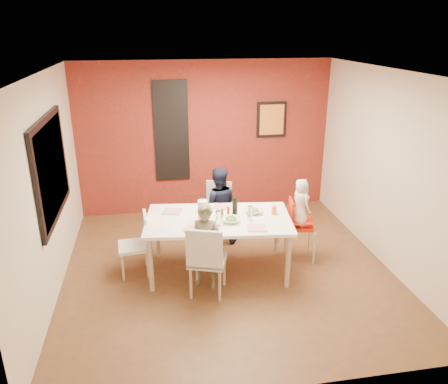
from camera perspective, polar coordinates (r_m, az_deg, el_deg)
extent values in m
plane|color=brown|center=(6.28, 0.47, -9.96)|extent=(4.50, 4.50, 0.00)
cube|color=white|center=(5.42, 0.56, 15.36)|extent=(4.50, 4.50, 0.02)
cube|color=beige|center=(7.85, -2.45, 7.05)|extent=(4.50, 0.02, 2.70)
cube|color=beige|center=(3.71, 6.83, -9.49)|extent=(4.50, 0.02, 2.70)
cube|color=beige|center=(5.77, -22.03, 0.38)|extent=(0.02, 4.50, 2.70)
cube|color=beige|center=(6.49, 20.49, 2.76)|extent=(0.02, 4.50, 2.70)
cube|color=maroon|center=(7.83, -2.43, 7.02)|extent=(4.50, 0.02, 2.70)
cube|color=black|center=(5.89, -21.65, 2.89)|extent=(0.05, 1.70, 1.30)
cube|color=black|center=(5.89, -21.50, 2.90)|extent=(0.02, 1.55, 1.15)
cube|color=silver|center=(7.73, -6.89, 7.84)|extent=(0.55, 0.03, 1.70)
cube|color=black|center=(7.72, -6.89, 7.84)|extent=(0.60, 0.03, 1.76)
cube|color=black|center=(7.98, 6.24, 9.39)|extent=(0.54, 0.03, 0.64)
cube|color=orange|center=(7.97, 6.27, 9.37)|extent=(0.44, 0.01, 0.54)
cube|color=white|center=(5.87, -0.73, -3.64)|extent=(2.05, 1.31, 0.04)
cylinder|color=tan|center=(5.70, -9.55, -9.34)|extent=(0.06, 0.06, 0.76)
cylinder|color=tan|center=(6.49, -8.69, -5.34)|extent=(0.06, 0.06, 0.76)
cylinder|color=tan|center=(5.75, 8.37, -8.94)|extent=(0.06, 0.06, 0.76)
cylinder|color=tan|center=(6.54, 6.92, -5.04)|extent=(0.06, 0.06, 0.76)
cube|color=beige|center=(5.57, -2.15, -8.91)|extent=(0.57, 0.57, 0.05)
cube|color=beige|center=(5.27, -2.60, -7.59)|extent=(0.44, 0.18, 0.51)
cylinder|color=tan|center=(5.81, 0.02, -10.20)|extent=(0.04, 0.04, 0.44)
cylinder|color=tan|center=(5.51, -0.56, -12.14)|extent=(0.04, 0.04, 0.44)
cylinder|color=tan|center=(5.87, -3.57, -9.90)|extent=(0.04, 0.04, 0.44)
cylinder|color=tan|center=(5.57, -4.36, -11.80)|extent=(0.04, 0.04, 0.44)
cube|color=silver|center=(6.99, -0.96, -2.71)|extent=(0.54, 0.54, 0.05)
cube|color=silver|center=(7.07, -0.64, -0.37)|extent=(0.40, 0.19, 0.47)
cylinder|color=beige|center=(6.97, -2.62, -4.80)|extent=(0.03, 0.03, 0.41)
cylinder|color=beige|center=(7.27, -1.97, -3.67)|extent=(0.03, 0.03, 0.41)
cylinder|color=beige|center=(6.90, 0.12, -5.06)|extent=(0.03, 0.03, 0.41)
cylinder|color=beige|center=(7.20, 0.66, -3.90)|extent=(0.03, 0.03, 0.41)
cube|color=white|center=(6.12, -11.73, -6.96)|extent=(0.43, 0.43, 0.05)
cube|color=white|center=(6.02, -10.15, -4.88)|extent=(0.06, 0.40, 0.46)
cylinder|color=#C6B693|center=(6.36, -13.15, -8.11)|extent=(0.03, 0.03, 0.39)
cylinder|color=#C6B693|center=(6.36, -10.18, -7.85)|extent=(0.03, 0.03, 0.39)
cylinder|color=#C6B693|center=(6.07, -13.07, -9.58)|extent=(0.03, 0.03, 0.39)
cylinder|color=#C6B693|center=(6.08, -9.94, -9.31)|extent=(0.03, 0.03, 0.39)
cube|color=red|center=(6.40, 9.96, -4.40)|extent=(0.37, 0.37, 0.05)
cube|color=red|center=(6.29, 8.72, -2.66)|extent=(0.08, 0.32, 0.38)
cube|color=red|center=(6.36, 10.01, -3.66)|extent=(0.37, 0.37, 0.02)
cylinder|color=tan|center=(6.40, 11.69, -7.27)|extent=(0.03, 0.03, 0.50)
cylinder|color=tan|center=(6.33, 8.48, -7.36)|extent=(0.03, 0.03, 0.50)
cylinder|color=tan|center=(6.71, 11.07, -5.82)|extent=(0.03, 0.03, 0.50)
cylinder|color=tan|center=(6.65, 8.01, -5.89)|extent=(0.03, 0.03, 0.50)
imported|color=brown|center=(5.65, -2.39, -7.09)|extent=(0.49, 0.41, 1.15)
imported|color=black|center=(6.77, -0.76, -1.76)|extent=(0.66, 0.55, 1.23)
imported|color=silver|center=(6.25, 10.00, -1.35)|extent=(0.32, 0.39, 0.69)
cube|color=white|center=(5.54, -4.23, -4.96)|extent=(0.24, 0.24, 0.01)
cube|color=white|center=(6.23, -0.51, -1.87)|extent=(0.26, 0.26, 0.01)
cube|color=white|center=(5.59, 4.32, -4.69)|extent=(0.27, 0.27, 0.01)
cube|color=silver|center=(6.11, -6.78, -2.52)|extent=(0.30, 0.30, 0.01)
imported|color=white|center=(5.74, 0.95, -3.66)|extent=(0.29, 0.29, 0.06)
imported|color=white|center=(6.02, 3.89, -2.51)|extent=(0.25, 0.25, 0.06)
cylinder|color=black|center=(5.87, 1.42, -2.01)|extent=(0.07, 0.07, 0.27)
cylinder|color=white|center=(5.62, -0.76, -3.44)|extent=(0.07, 0.07, 0.20)
cylinder|color=silver|center=(5.79, 3.42, -2.77)|extent=(0.07, 0.07, 0.19)
cylinder|color=silver|center=(5.71, -2.79, -2.52)|extent=(0.13, 0.13, 0.30)
cylinder|color=red|center=(5.86, 0.55, -2.63)|extent=(0.04, 0.04, 0.16)
cylinder|color=#2D7226|center=(5.89, 0.54, -2.62)|extent=(0.04, 0.04, 0.14)
cylinder|color=brown|center=(5.83, -0.27, -2.83)|extent=(0.04, 0.04, 0.14)
cylinder|color=orange|center=(6.00, 6.55, -2.35)|extent=(0.07, 0.07, 0.12)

